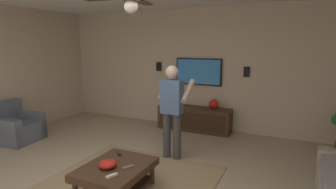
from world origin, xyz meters
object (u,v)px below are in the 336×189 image
at_px(coffee_table, 116,173).
at_px(remote_grey, 128,167).
at_px(bowl, 108,164).
at_px(vase_round, 214,104).
at_px(wall_speaker_right, 159,67).
at_px(tv, 198,72).
at_px(ceiling_fan, 131,0).
at_px(media_console, 194,119).
at_px(remote_black, 119,154).
at_px(person_standing, 172,107).
at_px(armchair, 16,128).
at_px(wall_speaker_left, 247,72).
at_px(remote_white, 112,176).

relative_size(coffee_table, remote_grey, 6.67).
height_order(bowl, vase_round, vase_round).
bearing_deg(wall_speaker_right, coffee_table, -162.30).
relative_size(tv, ceiling_fan, 0.92).
bearing_deg(wall_speaker_right, bowl, -163.52).
height_order(coffee_table, remote_grey, remote_grey).
relative_size(media_console, vase_round, 7.73).
bearing_deg(vase_round, coffee_table, 172.01).
relative_size(remote_black, wall_speaker_right, 0.68).
height_order(person_standing, remote_grey, person_standing).
bearing_deg(armchair, media_console, 29.71).
height_order(remote_black, wall_speaker_right, wall_speaker_right).
bearing_deg(wall_speaker_left, remote_black, 157.04).
bearing_deg(remote_white, vase_round, 18.11).
bearing_deg(wall_speaker_right, wall_speaker_left, -90.00).
relative_size(media_console, remote_white, 11.33).
xyz_separation_m(media_console, wall_speaker_left, (0.25, -1.10, 1.12)).
xyz_separation_m(remote_grey, wall_speaker_left, (3.32, -0.89, 0.99)).
distance_m(remote_white, remote_black, 0.69).
bearing_deg(bowl, tv, -0.61).
relative_size(vase_round, wall_speaker_right, 1.00).
bearing_deg(wall_speaker_left, remote_grey, 164.98).
bearing_deg(armchair, ceiling_fan, -19.18).
distance_m(remote_black, remote_grey, 0.50).
relative_size(coffee_table, person_standing, 0.61).
xyz_separation_m(bowl, ceiling_fan, (0.14, -0.33, 2.04)).
bearing_deg(wall_speaker_right, remote_grey, -159.22).
bearing_deg(vase_round, person_standing, 171.75).
distance_m(tv, remote_grey, 3.45).
bearing_deg(remote_grey, vase_round, -153.51).
distance_m(remote_black, vase_round, 2.87).
distance_m(media_console, tv, 1.11).
xyz_separation_m(tv, wall_speaker_right, (0.01, 1.05, 0.08)).
height_order(coffee_table, vase_round, vase_round).
distance_m(remote_black, wall_speaker_left, 3.41).
bearing_deg(remote_white, wall_speaker_left, 8.39).
xyz_separation_m(remote_black, remote_grey, (-0.32, -0.38, 0.00)).
bearing_deg(wall_speaker_right, remote_black, -163.67).
bearing_deg(vase_round, remote_grey, 175.56).
height_order(person_standing, bowl, person_standing).
bearing_deg(tv, remote_black, -3.28).
bearing_deg(media_console, remote_black, -3.57).
bearing_deg(vase_round, bowl, 171.40).
distance_m(bowl, vase_round, 3.26).
xyz_separation_m(bowl, wall_speaker_right, (3.43, 1.01, 0.99)).
xyz_separation_m(bowl, remote_black, (0.43, 0.14, -0.04)).
xyz_separation_m(remote_black, vase_round, (2.79, -0.62, 0.25)).
xyz_separation_m(media_console, tv, (0.24, -0.00, 1.08)).
bearing_deg(remote_white, bowl, 71.08).
relative_size(armchair, remote_black, 5.98).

